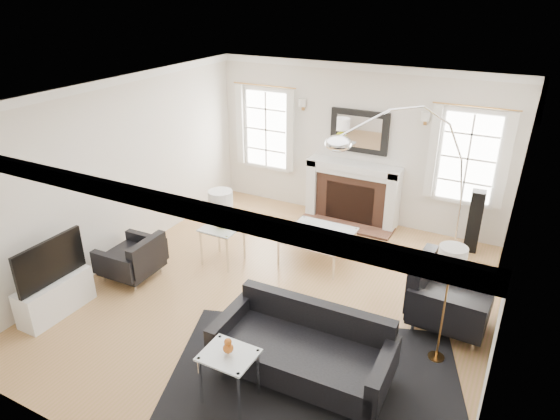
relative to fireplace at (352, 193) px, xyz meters
The scene contains 25 objects.
floor 2.84m from the fireplace, 90.00° to the right, with size 6.00×6.00×0.00m, color #AC8448.
back_wall 0.88m from the fireplace, 90.00° to the left, with size 5.50×0.04×2.80m, color silver.
front_wall 5.85m from the fireplace, 90.00° to the right, with size 5.50×0.04×2.80m, color silver.
left_wall 4.01m from the fireplace, 134.58° to the right, with size 0.04×6.00×2.80m, color silver.
right_wall 4.01m from the fireplace, 45.42° to the right, with size 0.04×6.00×2.80m, color silver.
ceiling 3.59m from the fireplace, 90.00° to the right, with size 5.50×6.00×0.02m, color white.
crown_molding 3.55m from the fireplace, 90.00° to the right, with size 5.50×6.00×0.12m, color white.
fireplace is the anchor object (origin of this frame).
mantel_mirror 1.12m from the fireplace, 90.00° to the left, with size 1.05×0.07×0.75m.
window_left 2.07m from the fireplace, behind, with size 1.24×0.15×1.62m.
window_right 2.07m from the fireplace, ahead, with size 1.24×0.15×1.62m.
gallery_wall 3.26m from the fireplace, 28.83° to the right, with size 0.04×1.73×1.29m.
tv_unit 5.12m from the fireplace, 118.55° to the right, with size 0.35×1.00×1.09m.
area_rug 4.48m from the fireplace, 74.76° to the right, with size 3.18×2.65×0.01m, color black.
sofa 4.11m from the fireplace, 76.88° to the right, with size 1.96×0.94×0.63m.
armchair_left 3.97m from the fireplace, 122.70° to the right, with size 0.77×0.85×0.56m.
armchair_right 3.16m from the fireplace, 47.65° to the right, with size 0.98×1.08×0.70m.
coffee_table 1.58m from the fireplace, 89.05° to the right, with size 1.00×1.00×0.44m.
side_table_left 2.66m from the fireplace, 117.85° to the right, with size 0.56×0.56×0.61m.
nesting_table 4.72m from the fireplace, 84.96° to the right, with size 0.54×0.46×0.60m.
gourd_lamp 2.69m from the fireplace, 117.85° to the right, with size 0.37×0.37×0.59m.
orange_vase 4.72m from the fireplace, 84.96° to the right, with size 0.11×0.11×0.17m.
arc_floor_lamp 1.94m from the fireplace, 47.25° to the right, with size 1.84×1.70×2.60m.
stick_floor_lamp 3.84m from the fireplace, 54.22° to the right, with size 0.30×0.30×1.48m.
speaker_tower 2.14m from the fireplace, ahead, with size 0.21×0.21×1.05m, color black.
Camera 1 is at (2.72, -5.18, 4.00)m, focal length 32.00 mm.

